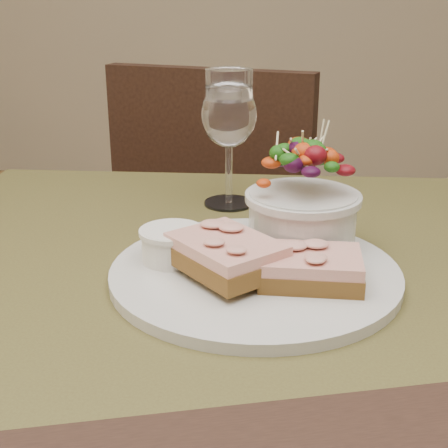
# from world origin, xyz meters

# --- Properties ---
(cafe_table) EXTENTS (0.80, 0.80, 0.75)m
(cafe_table) POSITION_xyz_m (0.00, 0.00, 0.65)
(cafe_table) COLOR #483F1E
(cafe_table) RESTS_ON ground
(chair_far) EXTENTS (0.52, 0.52, 0.90)m
(chair_far) POSITION_xyz_m (-0.02, 0.76, 0.29)
(chair_far) COLOR black
(chair_far) RESTS_ON ground
(dinner_plate) EXTENTS (0.31, 0.31, 0.01)m
(dinner_plate) POSITION_xyz_m (0.03, 0.00, 0.76)
(dinner_plate) COLOR silver
(dinner_plate) RESTS_ON cafe_table
(sandwich_front) EXTENTS (0.10, 0.08, 0.03)m
(sandwich_front) POSITION_xyz_m (0.09, -0.03, 0.78)
(sandwich_front) COLOR #442812
(sandwich_front) RESTS_ON dinner_plate
(sandwich_back) EXTENTS (0.14, 0.14, 0.03)m
(sandwich_back) POSITION_xyz_m (0.01, -0.02, 0.79)
(sandwich_back) COLOR #442812
(sandwich_back) RESTS_ON dinner_plate
(ramekin) EXTENTS (0.06, 0.06, 0.04)m
(ramekin) POSITION_xyz_m (-0.06, 0.01, 0.78)
(ramekin) COLOR white
(ramekin) RESTS_ON dinner_plate
(salad_bowl) EXTENTS (0.12, 0.12, 0.13)m
(salad_bowl) POSITION_xyz_m (0.09, 0.07, 0.82)
(salad_bowl) COLOR silver
(salad_bowl) RESTS_ON dinner_plate
(garnish) EXTENTS (0.05, 0.04, 0.02)m
(garnish) POSITION_xyz_m (-0.05, 0.06, 0.77)
(garnish) COLOR #113A0A
(garnish) RESTS_ON dinner_plate
(wine_glass) EXTENTS (0.08, 0.08, 0.18)m
(wine_glass) POSITION_xyz_m (-0.01, 0.24, 0.87)
(wine_glass) COLOR white
(wine_glass) RESTS_ON cafe_table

